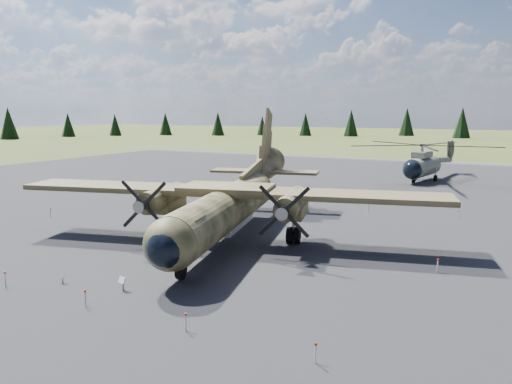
% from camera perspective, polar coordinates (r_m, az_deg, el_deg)
% --- Properties ---
extents(ground, '(500.00, 500.00, 0.00)m').
position_cam_1_polar(ground, '(37.53, -5.89, -5.45)').
color(ground, '#53612B').
rests_on(ground, ground).
extents(apron, '(120.00, 120.00, 0.04)m').
position_cam_1_polar(apron, '(45.95, 1.03, -2.67)').
color(apron, '#515155').
rests_on(apron, ground).
extents(transport_plane, '(31.29, 28.01, 10.38)m').
position_cam_1_polar(transport_plane, '(37.45, -2.87, -0.77)').
color(transport_plane, '#37371E').
rests_on(transport_plane, ground).
extents(helicopter_near, '(23.00, 24.89, 5.09)m').
position_cam_1_polar(helicopter_near, '(71.42, 18.58, 4.05)').
color(helicopter_near, gray).
rests_on(helicopter_near, ground).
extents(info_placard_left, '(0.41, 0.26, 0.60)m').
position_cam_1_polar(info_placard_left, '(30.09, -21.30, -8.98)').
color(info_placard_left, gray).
rests_on(info_placard_left, ground).
extents(info_placard_right, '(0.53, 0.33, 0.77)m').
position_cam_1_polar(info_placard_right, '(27.88, -15.03, -9.85)').
color(info_placard_right, gray).
rests_on(info_placard_right, ground).
extents(barrier_fence, '(33.12, 29.62, 0.85)m').
position_cam_1_polar(barrier_fence, '(37.59, -6.56, -4.63)').
color(barrier_fence, silver).
rests_on(barrier_fence, ground).
extents(treeline, '(337.23, 342.70, 10.94)m').
position_cam_1_polar(treeline, '(36.33, -3.33, 1.91)').
color(treeline, black).
rests_on(treeline, ground).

